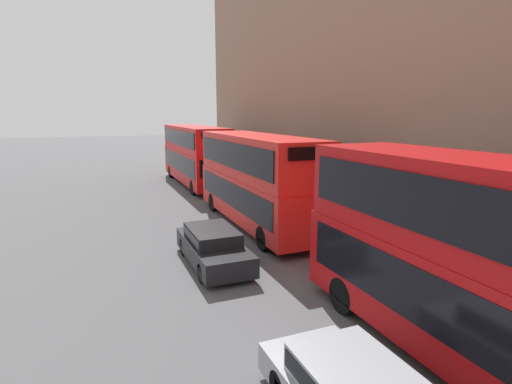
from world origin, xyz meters
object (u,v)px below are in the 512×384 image
object	(u,v)px
bus_leading	(507,268)
bus_third_in_queue	(195,153)
bus_second_in_queue	(256,176)
car_hatchback	(213,245)

from	to	relation	value
bus_leading	bus_third_in_queue	world-z (taller)	bus_leading
bus_second_in_queue	car_hatchback	size ratio (longest dim) A/B	2.33
bus_leading	bus_third_in_queue	xyz separation A→B (m)	(0.00, 24.68, -0.04)
bus_leading	bus_second_in_queue	size ratio (longest dim) A/B	1.02
bus_third_in_queue	car_hatchback	size ratio (longest dim) A/B	2.56
bus_leading	bus_second_in_queue	xyz separation A→B (m)	(-0.00, 12.52, -0.07)
car_hatchback	bus_third_in_queue	bearing A→B (deg)	78.23
bus_second_in_queue	car_hatchback	distance (m)	5.63
bus_third_in_queue	car_hatchback	bearing A→B (deg)	-101.77
bus_leading	bus_third_in_queue	distance (m)	24.68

